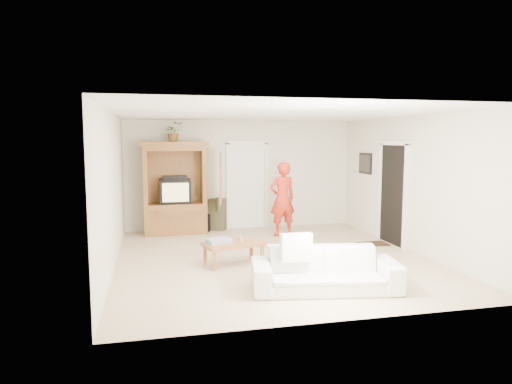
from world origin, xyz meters
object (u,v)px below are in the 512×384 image
armoire (176,194)px  man (282,199)px  sofa (325,270)px  coffee_table (234,245)px

armoire → man: (2.30, -0.79, -0.08)m
man → sofa: (-0.46, -3.77, -0.53)m
sofa → coffee_table: sofa is taller
coffee_table → armoire: bearing=91.2°
sofa → coffee_table: size_ratio=1.83×
armoire → man: 2.44m
armoire → sofa: 4.96m
man → sofa: man is taller
armoire → coffee_table: armoire is taller
sofa → coffee_table: (-1.02, 1.66, 0.03)m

